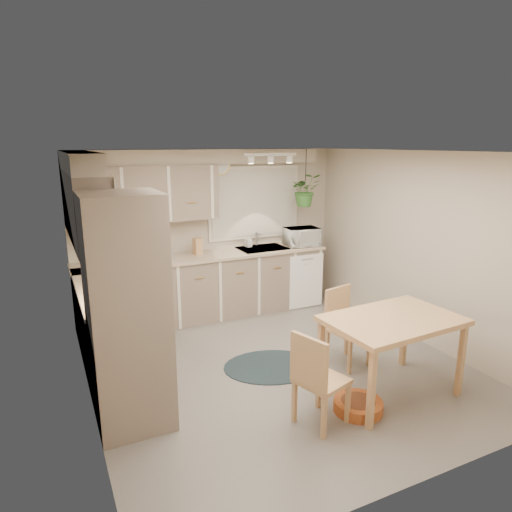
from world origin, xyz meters
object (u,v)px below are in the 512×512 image
at_px(dining_table, 390,356).
at_px(chair_left, 322,378).
at_px(braided_rug, 272,366).
at_px(microwave, 302,235).
at_px(pet_bed, 358,406).
at_px(chair_back, 349,328).

relative_size(dining_table, chair_left, 1.45).
distance_m(braided_rug, microwave, 2.45).
bearing_deg(pet_bed, chair_back, 59.38).
height_order(chair_left, chair_back, chair_left).
bearing_deg(chair_left, pet_bed, 71.86).
height_order(chair_back, pet_bed, chair_back).
xyz_separation_m(dining_table, chair_back, (0.01, 0.69, 0.03)).
relative_size(dining_table, braided_rug, 1.17).
bearing_deg(chair_back, braided_rug, -32.73).
distance_m(chair_left, chair_back, 1.23).
bearing_deg(dining_table, microwave, 78.19).
bearing_deg(chair_back, microwave, -118.07).
relative_size(dining_table, pet_bed, 2.77).
distance_m(pet_bed, microwave, 3.20).
relative_size(chair_back, braided_rug, 0.80).
height_order(chair_back, microwave, microwave).
relative_size(pet_bed, microwave, 0.92).
height_order(dining_table, microwave, microwave).
relative_size(chair_back, pet_bed, 1.88).
bearing_deg(chair_left, braided_rug, 158.31).
xyz_separation_m(dining_table, braided_rug, (-0.82, 1.00, -0.40)).
height_order(dining_table, braided_rug, dining_table).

